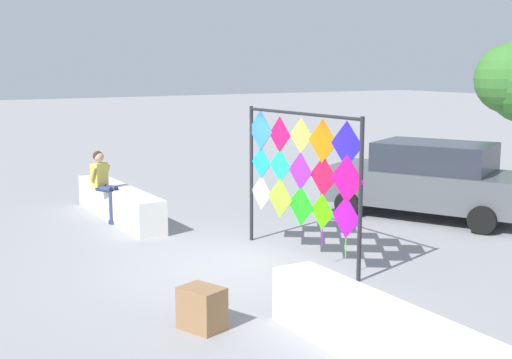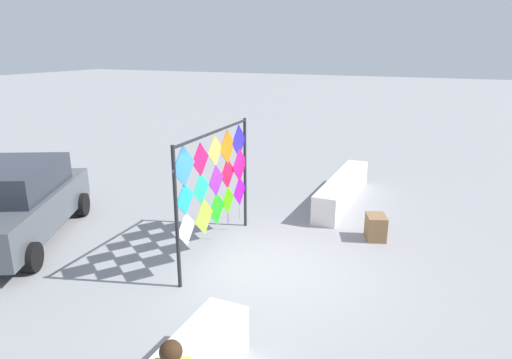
{
  "view_description": "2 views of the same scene",
  "coord_description": "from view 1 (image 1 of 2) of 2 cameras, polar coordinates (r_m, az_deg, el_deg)",
  "views": [
    {
      "loc": [
        9.98,
        -5.39,
        3.46
      ],
      "look_at": [
        0.23,
        0.48,
        1.53
      ],
      "focal_mm": 47.67,
      "sensor_mm": 36.0,
      "label": 1
    },
    {
      "loc": [
        -7.47,
        -2.94,
        4.26
      ],
      "look_at": [
        0.15,
        0.45,
        1.76
      ],
      "focal_mm": 31.36,
      "sensor_mm": 36.0,
      "label": 2
    }
  ],
  "objects": [
    {
      "name": "cardboard_box_large",
      "position": [
        9.14,
        -4.56,
        -10.73
      ],
      "size": [
        0.67,
        0.59,
        0.57
      ],
      "primitive_type": "cube",
      "rotation": [
        0.0,
        0.0,
        0.35
      ],
      "color": "olive",
      "rests_on": "ground"
    },
    {
      "name": "ground",
      "position": [
        11.86,
        -2.58,
        -7.34
      ],
      "size": [
        120.0,
        120.0,
        0.0
      ],
      "primitive_type": "plane",
      "color": "gray"
    },
    {
      "name": "kite_display_rack",
      "position": [
        11.99,
        3.83,
        0.9
      ],
      "size": [
        3.27,
        0.22,
        2.66
      ],
      "color": "#232328",
      "rests_on": "ground"
    },
    {
      "name": "parked_car",
      "position": [
        15.96,
        14.3,
        0.01
      ],
      "size": [
        4.83,
        3.71,
        1.73
      ],
      "color": "#4C5156",
      "rests_on": "ground"
    },
    {
      "name": "plaza_ledge_left",
      "position": [
        15.65,
        -11.42,
        -1.96
      ],
      "size": [
        4.04,
        0.62,
        0.73
      ],
      "primitive_type": "cube",
      "color": "silver",
      "rests_on": "ground"
    },
    {
      "name": "seated_vendor",
      "position": [
        15.33,
        -12.67,
        -0.07
      ],
      "size": [
        0.76,
        0.66,
        1.58
      ],
      "color": "navy",
      "rests_on": "ground"
    },
    {
      "name": "plaza_ledge_right",
      "position": [
        8.1,
        11.2,
        -13.01
      ],
      "size": [
        4.04,
        0.62,
        0.73
      ],
      "primitive_type": "cube",
      "color": "silver",
      "rests_on": "ground"
    }
  ]
}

